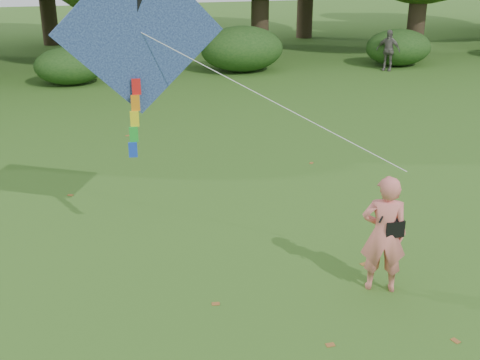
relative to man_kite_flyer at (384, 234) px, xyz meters
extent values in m
plane|color=#265114|center=(-0.63, -0.65, -0.94)|extent=(100.00, 100.00, 0.00)
imported|color=#ED786F|center=(0.00, 0.00, 0.00)|extent=(0.81, 0.68, 1.88)
imported|color=#6A625E|center=(8.38, 15.81, -0.09)|extent=(1.02, 0.98, 1.70)
cube|color=black|center=(0.12, -0.03, 0.11)|extent=(0.30, 0.20, 0.26)
cylinder|color=black|center=(0.00, -0.04, 0.48)|extent=(0.33, 0.14, 0.47)
cube|color=#234299|center=(-3.28, 2.12, 2.84)|extent=(2.66, 0.37, 2.65)
cube|color=black|center=(-3.28, 2.15, 2.84)|extent=(0.18, 0.49, 2.41)
cylinder|color=white|center=(-1.52, 1.03, 1.92)|extent=(3.54, 2.18, 1.85)
cube|color=red|center=(-3.38, 2.14, 1.99)|extent=(0.14, 0.06, 0.26)
cube|color=orange|center=(-3.41, 2.14, 1.73)|extent=(0.14, 0.06, 0.26)
cube|color=yellow|center=(-3.44, 2.14, 1.47)|extent=(0.14, 0.06, 0.26)
cube|color=green|center=(-3.47, 2.14, 1.21)|extent=(0.14, 0.06, 0.26)
cube|color=blue|center=(-3.50, 2.14, 0.95)|extent=(0.14, 0.06, 0.26)
cylinder|color=#3A2D1E|center=(-2.63, 19.35, 0.63)|extent=(0.80, 0.80, 3.15)
cylinder|color=#3A2D1E|center=(4.37, 21.35, 0.90)|extent=(0.86, 0.86, 3.67)
cylinder|color=#3A2D1E|center=(11.37, 18.85, 0.77)|extent=(0.83, 0.83, 3.43)
cylinder|color=#3A2D1E|center=(-5.63, 26.85, 0.81)|extent=(0.84, 0.84, 3.50)
cylinder|color=#3A2D1E|center=(8.37, 25.85, 1.07)|extent=(0.90, 0.90, 4.02)
ellipsoid|color=#264919|center=(-4.63, 16.45, -0.23)|extent=(2.66, 2.09, 1.42)
ellipsoid|color=#264919|center=(2.37, 17.25, 0.00)|extent=(3.50, 2.75, 1.88)
ellipsoid|color=#264919|center=(9.37, 16.75, -0.15)|extent=(2.94, 2.31, 1.58)
cube|color=brown|center=(-2.57, 0.21, -0.94)|extent=(0.13, 0.10, 0.01)
cube|color=brown|center=(1.06, 5.68, -0.94)|extent=(0.14, 0.14, 0.01)
cube|color=brown|center=(-3.12, 9.13, -0.94)|extent=(0.14, 0.13, 0.01)
cube|color=brown|center=(-4.68, 5.09, -0.94)|extent=(0.14, 0.13, 0.01)
cube|color=brown|center=(0.11, 0.75, -0.94)|extent=(0.13, 0.10, 0.01)
cube|color=brown|center=(0.39, -1.50, -0.94)|extent=(0.11, 0.14, 0.01)
cube|color=brown|center=(-1.30, -1.15, -0.94)|extent=(0.12, 0.08, 0.01)
camera|label=1|loc=(-4.18, -7.33, 4.09)|focal=45.00mm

